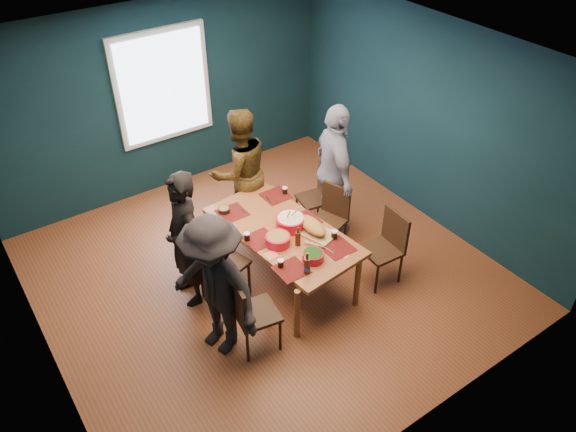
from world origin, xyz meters
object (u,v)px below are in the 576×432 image
Objects in this scene: cutting_board at (312,227)px; chair_right_near at (388,242)px; chair_left_far at (198,231)px; person_right at (335,171)px; chair_right_far at (319,192)px; chair_left_mid at (218,262)px; bowl_dumpling at (291,222)px; person_far_left at (185,240)px; person_back at (240,172)px; person_near_left at (214,288)px; bowl_salad at (278,240)px; chair_left_near at (248,310)px; dining_table at (283,234)px; chair_right_mid at (331,213)px; bowl_herbs at (313,256)px.

chair_right_near is at bearing -49.36° from cutting_board.
chair_left_far is 1.85m from person_right.
chair_left_mid is at bearing -154.16° from chair_right_far.
bowl_dumpling is at bearing -33.65° from chair_left_far.
person_far_left is 4.90× the size of bowl_dumpling.
chair_left_mid is (-0.09, -0.63, 0.01)m from chair_left_far.
chair_left_mid is 1.12m from cutting_board.
person_near_left is at bearing 55.35° from person_back.
chair_left_mid is 0.60× the size of person_near_left.
chair_right_near reaches higher than cutting_board.
chair_right_near is 3.28× the size of bowl_salad.
chair_left_near is 1.24m from bowl_dumpling.
dining_table is 5.83× the size of bowl_dumpling.
person_far_left is 1.44m from person_back.
chair_right_near is (0.17, -0.84, 0.02)m from chair_right_mid.
bowl_dumpling reaches higher than dining_table.
person_right is at bearing 20.81° from cutting_board.
person_right is 6.44× the size of bowl_salad.
person_near_left is 1.01m from bowl_salad.
bowl_dumpling is (-0.73, -0.15, 0.28)m from chair_right_mid.
chair_right_mid is 1.23× the size of cutting_board.
chair_left_mid is 1.08× the size of chair_right_near.
person_back is at bearing 70.76° from chair_left_near.
bowl_salad is (0.87, -0.51, -0.05)m from person_far_left.
chair_right_far is 1.45m from bowl_salad.
person_near_left reaches higher than bowl_herbs.
dining_table is 2.26× the size of chair_right_mid.
chair_left_far is 1.37m from cutting_board.
chair_right_far is 2.43m from person_near_left.
person_back is 1.03× the size of person_near_left.
person_back is at bearing 123.86° from person_near_left.
chair_left_mid is 0.43m from person_far_left.
chair_right_far is at bearing 93.34° from chair_right_near.
chair_right_far is 2.52× the size of bowl_dumpling.
person_near_left is (-0.09, -0.83, -0.00)m from person_far_left.
bowl_salad is 0.34m from bowl_dumpling.
cutting_board is (1.15, 0.48, 0.24)m from chair_left_near.
bowl_dumpling is (-0.03, -1.16, -0.06)m from person_back.
chair_right_far is at bearing 34.76° from bowl_dumpling.
chair_left_near is at bearing 13.42° from person_far_left.
chair_right_mid is at bearing -99.91° from chair_right_far.
dining_table is at bearing 94.83° from person_near_left.
bowl_dumpling reaches higher than chair_left_mid.
chair_right_near is 1.16m from bowl_dumpling.
cutting_board is (1.06, -0.31, 0.21)m from chair_left_mid.
chair_right_near is (-0.00, -1.31, 0.04)m from chair_right_far.
person_far_left reaches higher than bowl_herbs.
bowl_dumpling is (1.25, 0.48, -0.04)m from person_near_left.
bowl_herbs is at bearing -142.34° from cutting_board.
person_near_left is (-0.34, -0.58, 0.25)m from chair_left_mid.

